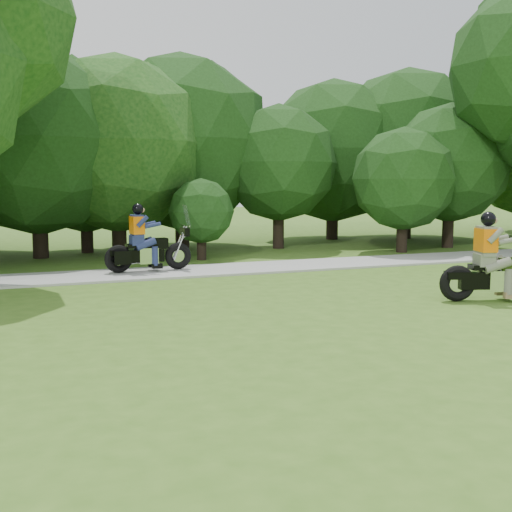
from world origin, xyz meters
TOP-DOWN VIEW (x-y plane):
  - ground at (0.00, 0.00)m, footprint 100.00×100.00m
  - walkway at (0.00, 8.00)m, footprint 60.00×2.20m
  - tree_line at (-1.79, 14.44)m, footprint 39.42×12.01m
  - chopper_motorcycle at (1.50, 1.50)m, footprint 2.59×1.21m
  - touring_motorcycle at (-4.55, 8.22)m, footprint 2.44×0.77m

SIDE VIEW (x-z plane):
  - ground at x=0.00m, z-range 0.00..0.00m
  - walkway at x=0.00m, z-range 0.00..0.06m
  - chopper_motorcycle at x=1.50m, z-range -0.25..1.64m
  - touring_motorcycle at x=-4.55m, z-range -0.19..1.66m
  - tree_line at x=-1.79m, z-range -0.03..7.36m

